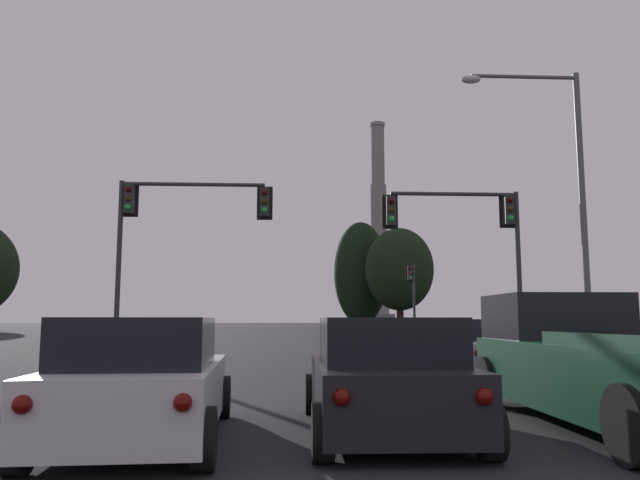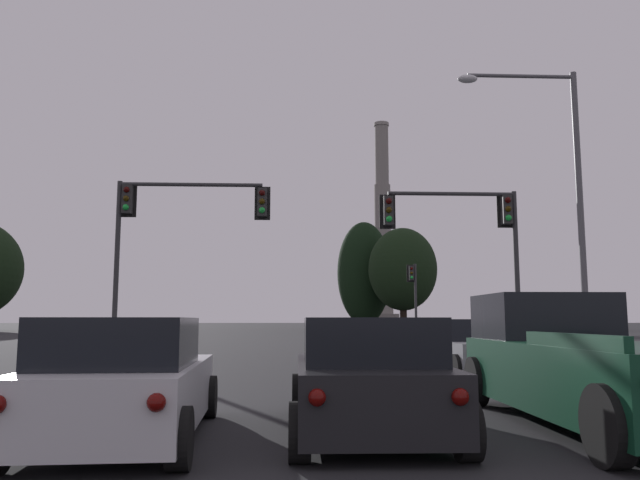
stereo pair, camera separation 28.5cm
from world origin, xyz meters
The scene contains 11 objects.
sedan_right_lane_front centered at (3.41, 16.52, 0.67)m, with size 2.19×4.78×1.43m.
pickup_truck_right_lane_second centered at (2.88, 8.89, 0.80)m, with size 2.22×5.52×1.82m.
hatchback_center_lane_second centered at (-0.21, 8.25, 0.66)m, with size 1.94×4.12×1.44m.
hatchback_left_lane_second centered at (-3.12, 7.93, 0.66)m, with size 2.08×4.17×1.44m.
traffic_light_far_right centered at (7.57, 44.76, 3.56)m, with size 0.78×0.50×5.42m.
traffic_light_overhead_left centered at (-5.66, 22.88, 4.92)m, with size 5.67×0.50×6.42m.
traffic_light_overhead_right centered at (5.22, 22.10, 4.58)m, with size 5.06×0.50×6.01m.
street_lamp centered at (7.28, 19.21, 5.73)m, with size 3.88×0.36×9.33m.
smokestack centered at (18.39, 132.82, 17.52)m, with size 6.53×6.53×44.58m.
treeline_center_left centered at (12.96, 79.11, 7.83)m, with size 8.75×7.88×13.14m.
treeline_far_left centered at (8.68, 84.74, 7.75)m, with size 7.34×6.61×14.78m.
Camera 1 is at (-1.44, 0.36, 1.41)m, focal length 35.00 mm.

